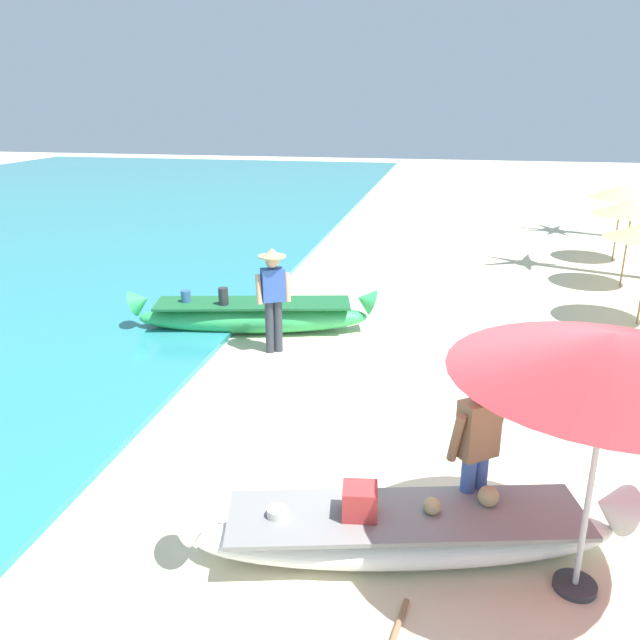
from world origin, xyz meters
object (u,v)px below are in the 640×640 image
(person_tourist_customer, at_px, (477,446))
(patio_umbrella_large, at_px, (611,355))
(boat_green_midground, at_px, (253,315))
(boat_white_foreground, at_px, (405,531))
(person_vendor_hatted, at_px, (273,293))

(person_tourist_customer, height_order, patio_umbrella_large, patio_umbrella_large)
(boat_green_midground, relative_size, patio_umbrella_large, 1.81)
(boat_white_foreground, xyz_separation_m, person_vendor_hatted, (-2.48, 4.55, 0.75))
(boat_white_foreground, xyz_separation_m, person_tourist_customer, (0.59, 0.52, 0.64))
(person_vendor_hatted, xyz_separation_m, person_tourist_customer, (3.07, -4.03, -0.11))
(boat_green_midground, distance_m, patio_umbrella_large, 7.39)
(boat_green_midground, height_order, person_tourist_customer, person_tourist_customer)
(boat_green_midground, bearing_deg, patio_umbrella_large, -50.61)
(person_tourist_customer, relative_size, patio_umbrella_large, 0.66)
(person_tourist_customer, bearing_deg, patio_umbrella_large, -37.52)
(boat_white_foreground, height_order, person_tourist_customer, person_tourist_customer)
(patio_umbrella_large, bearing_deg, person_vendor_hatted, 129.93)
(person_tourist_customer, bearing_deg, person_vendor_hatted, 127.28)
(boat_green_midground, distance_m, person_vendor_hatted, 1.25)
(person_vendor_hatted, bearing_deg, person_tourist_customer, -52.72)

